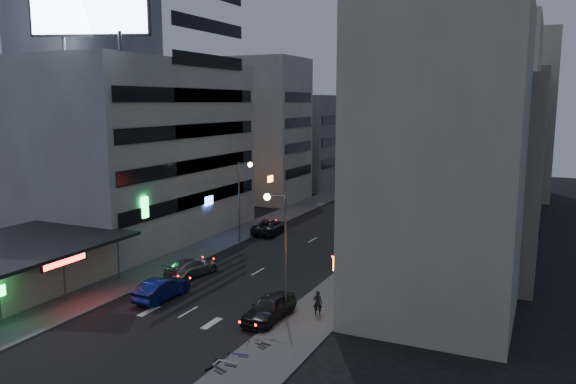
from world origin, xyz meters
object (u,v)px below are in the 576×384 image
Objects in this scene: road_car_blue at (162,289)px; person at (318,303)px; parked_car_left at (270,226)px; scooter_black_b at (269,339)px; road_car_silver at (191,267)px; parked_car_right_far at (375,231)px; scooter_blue at (249,346)px; scooter_silver_a at (240,353)px; parked_car_right_mid at (348,252)px; scooter_black_a at (228,362)px; scooter_silver_b at (274,334)px; parked_car_right_near at (269,308)px.

person is at bearing -169.78° from road_car_blue.
scooter_black_b is (12.86, -25.68, -0.16)m from parked_car_left.
parked_car_right_far is at bearing -108.45° from road_car_silver.
scooter_silver_a is at bearing 170.51° from scooter_blue.
parked_car_right_far reaches higher than scooter_silver_a.
parked_car_right_mid is 12.54m from parked_car_left.
person is 9.39m from scooter_black_a.
scooter_silver_b is at bearing 152.98° from road_car_silver.
parked_car_right_mid reaches higher than scooter_black_a.
parked_car_right_mid is 2.62× the size of person.
scooter_silver_a is at bearing 69.63° from person.
road_car_blue is at bearing -113.03° from parked_car_right_far.
parked_car_right_mid is at bearing -7.53° from scooter_blue.
parked_car_right_mid reaches higher than scooter_black_b.
scooter_silver_a is 2.47m from scooter_black_b.
parked_car_right_far is 3.50× the size of scooter_black_b.
parked_car_right_mid is 19.62m from scooter_black_b.
parked_car_right_mid is at bearing 16.11° from scooter_silver_b.
person is at bearing -21.26° from scooter_blue.
parked_car_right_near is at bearing 3.60° from scooter_blue.
road_car_silver is 2.60× the size of scooter_silver_a.
scooter_blue is at bearing 153.95° from road_car_blue.
scooter_black_a is 1.08× the size of scooter_blue.
road_car_blue is at bearing 81.75° from scooter_silver_b.
parked_car_right_far is 3.25× the size of scooter_black_a.
scooter_black_b is (10.70, -4.22, -0.16)m from road_car_blue.
road_car_blue is 12.69m from scooter_black_a.
parked_car_right_far is 22.47m from person.
scooter_blue is at bearing 176.44° from scooter_black_b.
person is at bearing 172.99° from road_car_silver.
parked_car_right_mid is 2.27× the size of scooter_silver_a.
parked_car_left is 24.05m from person.
scooter_black_a is at bearing -169.42° from scooter_black_b.
parked_car_right_far is at bearing -107.84° from road_car_blue.
parked_car_right_far is at bearing 24.60° from scooter_black_b.
road_car_silver is (-1.22, 5.42, -0.05)m from road_car_blue.
scooter_black_b is (-0.68, -5.81, -0.33)m from person.
scooter_black_a is 1.08× the size of scooter_black_b.
parked_car_left reaches higher than road_car_silver.
parked_car_left is at bearing -67.82° from person.
parked_car_right_near is 3.01× the size of scooter_blue.
parked_car_right_mid is 20.81m from scooter_blue.
scooter_silver_b is at bearing 17.61° from scooter_black_b.
scooter_silver_b is (0.03, 0.65, 0.07)m from scooter_black_b.
parked_car_right_mid is at bearing -117.50° from road_car_blue.
scooter_blue is 1.00× the size of scooter_black_b.
road_car_blue is 2.89× the size of scooter_blue.
road_car_blue is 11.52m from scooter_blue.
parked_car_right_near is at bearing 23.75° from person.
scooter_silver_a reaches higher than scooter_black_a.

